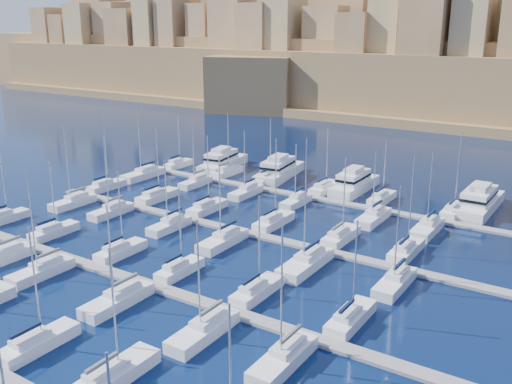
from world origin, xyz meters
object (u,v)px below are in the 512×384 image
Objects in this scene: motor_yacht_b at (279,170)px; motor_yacht_c at (354,183)px; motor_yacht_d at (479,201)px; sailboat_4 at (114,375)px; motor_yacht_a at (222,161)px.

motor_yacht_c is (17.58, -0.82, 0.00)m from motor_yacht_b.
motor_yacht_d is at bearing 0.09° from motor_yacht_b.
sailboat_4 is at bearing -103.48° from motor_yacht_d.
sailboat_4 is at bearing -71.06° from motor_yacht_b.
motor_yacht_c is at bearing -0.70° from motor_yacht_a.
motor_yacht_d is at bearing 76.52° from sailboat_4.
sailboat_4 is at bearing -60.96° from motor_yacht_a.
sailboat_4 is 0.82× the size of motor_yacht_a.
motor_yacht_b is at bearing -179.91° from motor_yacht_d.
motor_yacht_a is 32.18m from motor_yacht_c.
motor_yacht_d is (16.79, 70.05, 0.98)m from sailboat_4.
sailboat_4 reaches higher than motor_yacht_a.
sailboat_4 is 0.78× the size of motor_yacht_b.
sailboat_4 is 72.04m from motor_yacht_d.
motor_yacht_b is at bearing 1.69° from motor_yacht_a.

